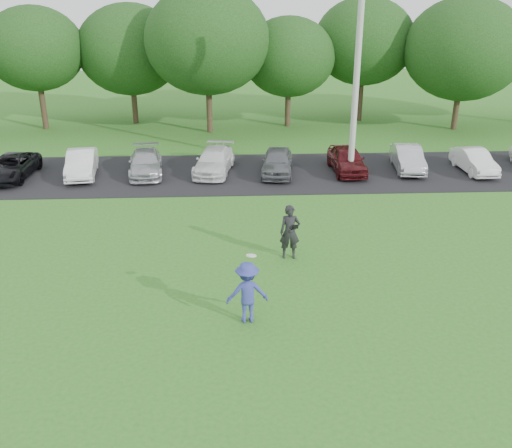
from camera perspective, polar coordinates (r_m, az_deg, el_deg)
The scene contains 7 objects.
ground at distance 16.06m, azimuth 0.62°, elevation -9.15°, with size 100.00×100.00×0.00m, color #2D671D.
parking_lot at distance 27.93m, azimuth -0.95°, elevation 5.12°, with size 32.00×6.50×0.03m, color black.
utility_pole at distance 26.70m, azimuth 10.05°, elevation 14.63°, with size 0.28×0.28×9.71m, color #B0AEAA.
frisbee_player at distance 15.40m, azimuth -0.88°, elevation -6.85°, with size 1.20×0.76×2.03m.
camera_bystander at distance 18.92m, azimuth 3.41°, elevation -0.82°, with size 0.69×0.47×1.85m.
parked_cars at distance 27.66m, azimuth -4.39°, elevation 6.16°, with size 30.40×4.66×1.25m.
tree_row at distance 36.61m, azimuth 0.94°, elevation 17.18°, with size 42.39×9.85×8.64m.
Camera 1 is at (-0.83, -13.60, 8.50)m, focal length 40.00 mm.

